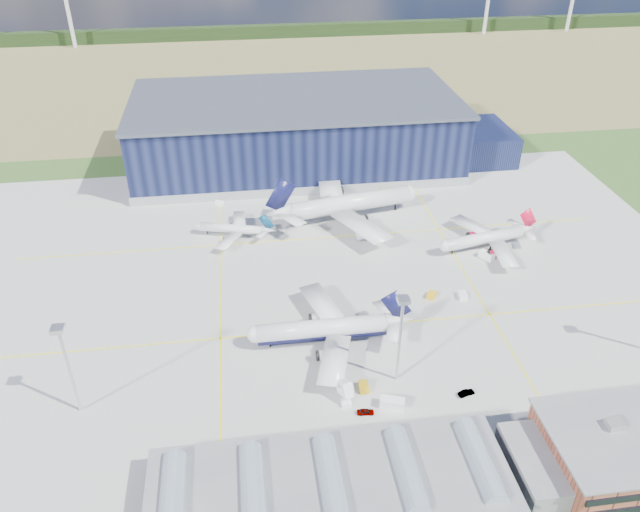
# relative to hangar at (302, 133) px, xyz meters

# --- Properties ---
(ground) EXTENTS (600.00, 600.00, 0.00)m
(ground) POSITION_rel_hangar_xyz_m (-2.81, -94.80, -11.62)
(ground) COLOR #2C521E
(ground) RESTS_ON ground
(apron) EXTENTS (220.00, 160.00, 0.08)m
(apron) POSITION_rel_hangar_xyz_m (-2.81, -84.80, -11.59)
(apron) COLOR gray
(apron) RESTS_ON ground
(farmland) EXTENTS (600.00, 220.00, 0.01)m
(farmland) POSITION_rel_hangar_xyz_m (-2.81, 125.20, -11.62)
(farmland) COLOR olive
(farmland) RESTS_ON ground
(treeline) EXTENTS (600.00, 8.00, 8.00)m
(treeline) POSITION_rel_hangar_xyz_m (-2.81, 205.20, -7.62)
(treeline) COLOR black
(treeline) RESTS_ON ground
(hangar) EXTENTS (145.00, 62.00, 26.10)m
(hangar) POSITION_rel_hangar_xyz_m (0.00, 0.00, 0.00)
(hangar) COLOR black
(hangar) RESTS_ON ground
(glass_concourse) EXTENTS (78.00, 23.00, 8.60)m
(glass_concourse) POSITION_rel_hangar_xyz_m (-9.26, -154.80, -7.93)
(glass_concourse) COLOR black
(glass_concourse) RESTS_ON ground
(light_mast_west) EXTENTS (2.60, 2.60, 23.00)m
(light_mast_west) POSITION_rel_hangar_xyz_m (-62.81, -124.80, 3.82)
(light_mast_west) COLOR silver
(light_mast_west) RESTS_ON ground
(light_mast_center) EXTENTS (2.60, 2.60, 23.00)m
(light_mast_center) POSITION_rel_hangar_xyz_m (7.19, -124.80, 3.82)
(light_mast_center) COLOR silver
(light_mast_center) RESTS_ON ground
(airliner_navy) EXTENTS (41.38, 40.49, 13.45)m
(airliner_navy) POSITION_rel_hangar_xyz_m (-7.84, -109.63, -4.89)
(airliner_navy) COLOR silver
(airliner_navy) RESTS_ON ground
(airliner_red) EXTENTS (39.62, 39.04, 11.03)m
(airliner_red) POSITION_rel_hangar_xyz_m (47.08, -72.80, -6.10)
(airliner_red) COLOR silver
(airliner_red) RESTS_ON ground
(airliner_widebody) EXTENTS (62.39, 61.48, 17.37)m
(airliner_widebody) POSITION_rel_hangar_xyz_m (9.96, -48.40, -2.93)
(airliner_widebody) COLOR silver
(airliner_widebody) RESTS_ON ground
(airliner_regional) EXTENTS (31.70, 31.31, 8.42)m
(airliner_regional) POSITION_rel_hangar_xyz_m (-28.91, -54.80, -7.40)
(airliner_regional) COLOR silver
(airliner_regional) RESTS_ON ground
(gse_tug_a) EXTENTS (2.34, 3.53, 1.40)m
(gse_tug_a) POSITION_rel_hangar_xyz_m (-0.92, -127.06, -10.92)
(gse_tug_a) COLOR gold
(gse_tug_a) RESTS_ON ground
(gse_tug_b) EXTENTS (3.45, 3.66, 1.32)m
(gse_tug_b) POSITION_rel_hangar_xyz_m (24.19, -95.27, -10.96)
(gse_tug_b) COLOR gold
(gse_tug_b) RESTS_ON ground
(gse_van_a) EXTENTS (5.77, 3.91, 2.32)m
(gse_van_a) POSITION_rel_hangar_xyz_m (4.13, -133.19, -10.46)
(gse_van_a) COLOR white
(gse_van_a) RESTS_ON ground
(gse_cart_a) EXTENTS (2.55, 3.49, 1.41)m
(gse_cart_a) POSITION_rel_hangar_xyz_m (32.58, -96.53, -10.91)
(gse_cart_a) COLOR white
(gse_cart_a) RESTS_ON ground
(gse_van_b) EXTENTS (4.28, 5.01, 2.11)m
(gse_van_b) POSITION_rel_hangar_xyz_m (46.07, -78.55, -10.56)
(gse_van_b) COLOR white
(gse_van_b) RESTS_ON ground
(gse_tug_c) EXTENTS (2.30, 3.52, 1.49)m
(gse_tug_c) POSITION_rel_hangar_xyz_m (26.08, -32.80, -10.87)
(gse_tug_c) COLOR gold
(gse_tug_c) RESTS_ON ground
(gse_cart_b) EXTENTS (3.47, 3.00, 1.26)m
(gse_cart_b) POSITION_rel_hangar_xyz_m (-32.86, -32.80, -10.98)
(gse_cart_b) COLOR white
(gse_cart_b) RESTS_ON ground
(gse_van_c) EXTENTS (5.57, 4.29, 2.41)m
(gse_van_c) POSITION_rel_hangar_xyz_m (49.18, -140.80, -10.41)
(gse_van_c) COLOR white
(gse_van_c) RESTS_ON ground
(airstair) EXTENTS (3.17, 5.61, 3.38)m
(airstair) POSITION_rel_hangar_xyz_m (-5.61, -128.61, -9.93)
(airstair) COLOR white
(airstair) RESTS_ON ground
(car_a) EXTENTS (3.84, 1.86, 1.26)m
(car_a) POSITION_rel_hangar_xyz_m (-1.98, -134.32, -10.98)
(car_a) COLOR #99999E
(car_a) RESTS_ON ground
(car_b) EXTENTS (4.01, 2.24, 1.25)m
(car_b) POSITION_rel_hangar_xyz_m (21.33, -131.91, -10.99)
(car_b) COLOR #99999E
(car_b) RESTS_ON ground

